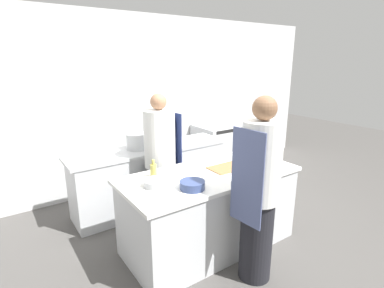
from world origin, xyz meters
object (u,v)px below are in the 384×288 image
at_px(bottle_olive_oil, 258,150).
at_px(stockpot, 137,141).
at_px(oven_range, 221,149).
at_px(bowl_prep_small, 192,185).
at_px(bottle_cooking_oil, 264,161).
at_px(bowl_mixing_large, 156,183).
at_px(chef_at_stove, 160,161).
at_px(chef_at_prep_near, 259,193).
at_px(bottle_wine, 249,146).
at_px(cup, 245,173).
at_px(bottle_vinegar, 154,170).

xyz_separation_m(bottle_olive_oil, stockpot, (-1.08, 1.24, 0.00)).
relative_size(oven_range, bowl_prep_small, 3.83).
xyz_separation_m(bottle_cooking_oil, bowl_mixing_large, (-1.25, 0.26, -0.06)).
relative_size(chef_at_stove, bowl_prep_small, 6.98).
bearing_deg(chef_at_prep_near, bottle_wine, -46.18).
relative_size(chef_at_prep_near, cup, 19.54).
bearing_deg(bottle_cooking_oil, bowl_mixing_large, 168.34).
relative_size(bottle_wine, bowl_mixing_large, 0.92).
bearing_deg(stockpot, cup, -72.68).
relative_size(cup, stockpot, 0.31).
bearing_deg(bottle_cooking_oil, chef_at_prep_near, -141.06).
height_order(oven_range, bowl_prep_small, bowl_prep_small).
height_order(chef_at_prep_near, bottle_olive_oil, chef_at_prep_near).
bearing_deg(cup, chef_at_prep_near, -116.80).
bearing_deg(stockpot, bowl_prep_small, -94.84).
height_order(bottle_wine, cup, bottle_wine).
relative_size(bottle_olive_oil, bottle_vinegar, 1.43).
distance_m(oven_range, chef_at_stove, 2.09).
distance_m(bottle_cooking_oil, cup, 0.37).
distance_m(chef_at_stove, bowl_prep_small, 1.03).
height_order(bottle_olive_oil, bottle_vinegar, bottle_olive_oil).
distance_m(bottle_wine, cup, 0.90).
xyz_separation_m(bowl_prep_small, stockpot, (0.13, 1.54, 0.07)).
bearing_deg(oven_range, bottle_cooking_oil, -117.54).
relative_size(bottle_wine, bowl_prep_small, 0.91).
distance_m(bottle_olive_oil, bottle_wine, 0.25).
bearing_deg(cup, bottle_vinegar, 144.85).
distance_m(bottle_cooking_oil, stockpot, 1.76).
height_order(oven_range, stockpot, stockpot).
bearing_deg(oven_range, bottle_vinegar, -145.86).
xyz_separation_m(oven_range, bowl_mixing_large, (-2.28, -1.71, 0.46)).
distance_m(chef_at_stove, bottle_cooking_oil, 1.29).
xyz_separation_m(bottle_cooking_oil, bowl_prep_small, (-0.99, 0.00, -0.05)).
bearing_deg(bottle_wine, chef_at_stove, 156.50).
xyz_separation_m(oven_range, cup, (-1.39, -2.04, 0.47)).
bearing_deg(cup, bowl_prep_small, 173.57).
bearing_deg(bottle_vinegar, chef_at_prep_near, -57.23).
bearing_deg(stockpot, chef_at_prep_near, -81.12).
relative_size(chef_at_prep_near, chef_at_stove, 1.06).
height_order(bottle_vinegar, bowl_prep_small, bottle_vinegar).
xyz_separation_m(chef_at_prep_near, stockpot, (-0.31, 1.99, 0.10)).
relative_size(bowl_prep_small, cup, 2.65).
bearing_deg(bottle_vinegar, bottle_wine, 1.73).
bearing_deg(chef_at_prep_near, bowl_prep_small, 39.20).
bearing_deg(bottle_olive_oil, bowl_mixing_large, -178.31).
xyz_separation_m(bottle_olive_oil, cup, (-0.58, -0.37, -0.07)).
bearing_deg(bowl_prep_small, oven_range, 44.26).
xyz_separation_m(chef_at_stove, bowl_mixing_large, (-0.46, -0.75, 0.08)).
relative_size(bowl_mixing_large, cup, 2.61).
xyz_separation_m(oven_range, bottle_vinegar, (-2.18, -1.48, 0.51)).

